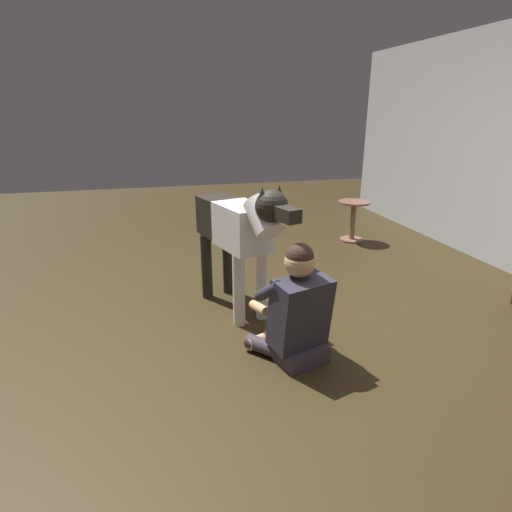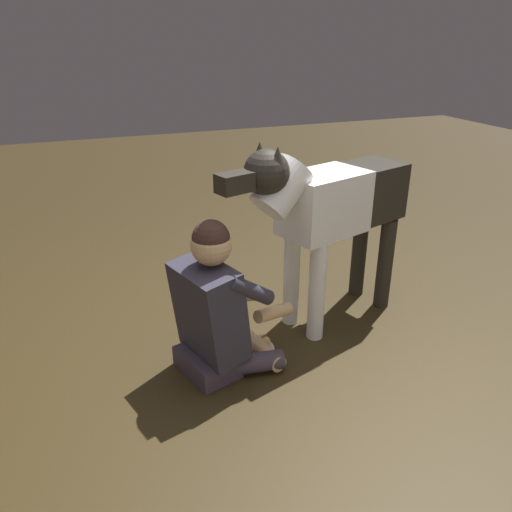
# 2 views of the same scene
# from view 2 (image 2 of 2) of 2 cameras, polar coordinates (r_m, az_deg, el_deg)

# --- Properties ---
(ground_plane) EXTENTS (14.01, 14.01, 0.00)m
(ground_plane) POSITION_cam_2_polar(r_m,az_deg,el_deg) (3.01, 3.07, -10.67)
(ground_plane) COLOR #332813
(person_sitting_on_floor) EXTENTS (0.69, 0.59, 0.87)m
(person_sitting_on_floor) POSITION_cam_2_polar(r_m,az_deg,el_deg) (2.70, -4.42, -6.15)
(person_sitting_on_floor) COLOR #403644
(person_sitting_on_floor) RESTS_ON ground
(large_dog) EXTENTS (1.45, 0.58, 1.20)m
(large_dog) POSITION_cam_2_polar(r_m,az_deg,el_deg) (3.01, 8.46, 5.53)
(large_dog) COLOR white
(large_dog) RESTS_ON ground
(hot_dog_on_plate) EXTENTS (0.24, 0.24, 0.06)m
(hot_dog_on_plate) POSITION_cam_2_polar(r_m,az_deg,el_deg) (3.00, -0.16, -10.21)
(hot_dog_on_plate) COLOR silver
(hot_dog_on_plate) RESTS_ON ground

